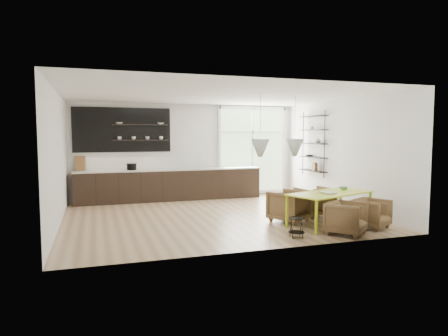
# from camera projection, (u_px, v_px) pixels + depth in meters

# --- Properties ---
(room) EXTENTS (7.02, 6.01, 2.91)m
(room) POSITION_uv_depth(u_px,v_px,m) (224.00, 153.00, 10.75)
(room) COLOR tan
(room) RESTS_ON ground
(kitchen_run) EXTENTS (5.54, 0.69, 2.75)m
(kitchen_run) POSITION_uv_depth(u_px,v_px,m) (167.00, 180.00, 11.94)
(kitchen_run) COLOR black
(kitchen_run) RESTS_ON ground
(right_shelving) EXTENTS (0.26, 1.22, 1.90)m
(right_shelving) POSITION_uv_depth(u_px,v_px,m) (314.00, 145.00, 11.66)
(right_shelving) COLOR black
(right_shelving) RESTS_ON ground
(dining_table) EXTENTS (2.12, 1.47, 0.71)m
(dining_table) POSITION_uv_depth(u_px,v_px,m) (330.00, 195.00, 8.66)
(dining_table) COLOR #C5DE23
(dining_table) RESTS_ON ground
(armchair_back_left) EXTENTS (1.05, 1.05, 0.71)m
(armchair_back_left) POSITION_uv_depth(u_px,v_px,m) (289.00, 206.00, 9.02)
(armchair_back_left) COLOR brown
(armchair_back_left) RESTS_ON ground
(armchair_back_right) EXTENTS (0.83, 0.85, 0.70)m
(armchair_back_right) POSITION_uv_depth(u_px,v_px,m) (315.00, 202.00, 9.62)
(armchair_back_right) COLOR brown
(armchair_back_right) RESTS_ON ground
(armchair_front_left) EXTENTS (0.98, 0.99, 0.65)m
(armchair_front_left) POSITION_uv_depth(u_px,v_px,m) (346.00, 218.00, 7.85)
(armchair_front_left) COLOR brown
(armchair_front_left) RESTS_ON ground
(armchair_front_right) EXTENTS (0.89, 0.89, 0.61)m
(armchair_front_right) POSITION_uv_depth(u_px,v_px,m) (371.00, 213.00, 8.41)
(armchair_front_right) COLOR brown
(armchair_front_right) RESTS_ON ground
(wire_stool) EXTENTS (0.31, 0.31, 0.39)m
(wire_stool) POSITION_uv_depth(u_px,v_px,m) (297.00, 225.00, 7.59)
(wire_stool) COLOR black
(wire_stool) RESTS_ON ground
(table_book) EXTENTS (0.27, 0.35, 0.03)m
(table_book) POSITION_uv_depth(u_px,v_px,m) (323.00, 193.00, 8.51)
(table_book) COLOR white
(table_book) RESTS_ON dining_table
(table_bowl) EXTENTS (0.23, 0.23, 0.06)m
(table_bowl) POSITION_uv_depth(u_px,v_px,m) (343.00, 188.00, 9.12)
(table_bowl) COLOR #538A5A
(table_bowl) RESTS_ON dining_table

